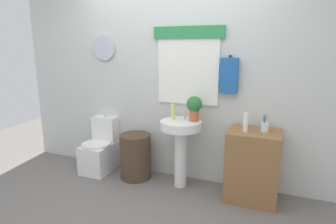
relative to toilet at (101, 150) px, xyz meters
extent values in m
plane|color=slate|center=(0.95, -0.89, -0.28)|extent=(8.00, 8.00, 0.00)
cube|color=silver|center=(0.95, 0.26, 1.02)|extent=(4.40, 0.10, 2.60)
cube|color=white|center=(1.17, 0.20, 1.09)|extent=(0.75, 0.03, 0.78)
cube|color=#2D894C|center=(1.17, 0.18, 1.55)|extent=(0.85, 0.04, 0.14)
cylinder|color=silver|center=(0.00, 0.19, 1.37)|extent=(0.33, 0.03, 0.33)
cylinder|color=black|center=(1.67, 0.18, 1.28)|extent=(0.02, 0.06, 0.02)
cube|color=#235BA3|center=(1.67, 0.16, 1.06)|extent=(0.20, 0.05, 0.40)
cube|color=white|center=(0.00, -0.04, -0.09)|extent=(0.36, 0.50, 0.38)
cylinder|color=white|center=(0.00, -0.10, 0.12)|extent=(0.38, 0.38, 0.03)
cube|color=white|center=(0.00, 0.13, 0.27)|extent=(0.34, 0.18, 0.34)
cylinder|color=silver|center=(0.00, 0.13, 0.45)|extent=(0.04, 0.04, 0.02)
cylinder|color=#4C3828|center=(0.56, -0.04, 0.01)|extent=(0.40, 0.40, 0.58)
cylinder|color=white|center=(1.17, -0.04, 0.08)|extent=(0.15, 0.15, 0.72)
cylinder|color=white|center=(1.17, -0.04, 0.49)|extent=(0.49, 0.49, 0.10)
cylinder|color=silver|center=(1.17, 0.08, 0.59)|extent=(0.03, 0.03, 0.10)
cube|color=olive|center=(2.00, -0.04, 0.11)|extent=(0.55, 0.44, 0.78)
cylinder|color=#DBD166|center=(1.05, 0.01, 0.63)|extent=(0.05, 0.05, 0.18)
cylinder|color=#AD5B38|center=(1.31, 0.02, 0.60)|extent=(0.11, 0.11, 0.13)
sphere|color=#2D7033|center=(1.31, 0.02, 0.74)|extent=(0.18, 0.18, 0.18)
cylinder|color=white|center=(1.90, -0.08, 0.60)|extent=(0.05, 0.05, 0.20)
cylinder|color=silver|center=(2.10, -0.02, 0.55)|extent=(0.08, 0.08, 0.10)
cylinder|color=yellow|center=(2.12, -0.01, 0.60)|extent=(0.01, 0.03, 0.18)
cylinder|color=purple|center=(2.09, 0.00, 0.60)|extent=(0.03, 0.02, 0.18)
cylinder|color=green|center=(2.08, -0.02, 0.60)|extent=(0.01, 0.02, 0.18)
cylinder|color=blue|center=(2.09, -0.03, 0.60)|extent=(0.03, 0.01, 0.18)
camera|label=1|loc=(2.22, -3.05, 1.38)|focal=30.27mm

